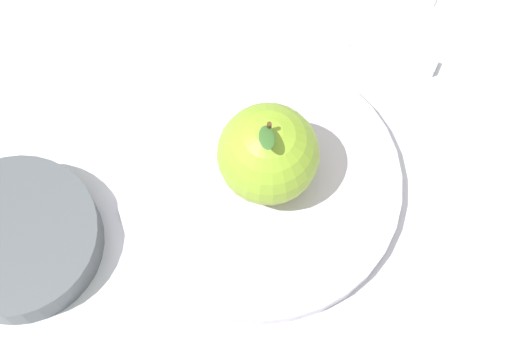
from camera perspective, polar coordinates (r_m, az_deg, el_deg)
ground_plane at (r=0.68m, az=0.84°, el=2.28°), size 2.40×2.40×0.00m
dinner_plate at (r=0.65m, az=-0.00°, el=-0.39°), size 0.24×0.24×0.01m
apple at (r=0.61m, az=0.92°, el=1.65°), size 0.08×0.08×0.10m
side_bowl at (r=0.65m, az=-17.47°, el=-4.40°), size 0.14×0.14×0.03m
knife at (r=0.73m, az=6.77°, el=10.38°), size 0.07×0.22×0.01m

